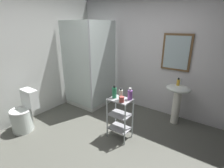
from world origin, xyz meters
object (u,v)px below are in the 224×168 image
object	(u,v)px
shower_stall	(91,86)
rinse_cup	(122,99)
conditioner_bottle_purple	(130,95)
hand_soap_bottle	(178,82)
lotion_bottle_white	(121,95)
pedestal_sink	(177,97)
body_wash_bottle_green	(114,92)
toilet	(24,114)
storage_cart	(120,115)

from	to	relation	value
shower_stall	rinse_cup	bearing A→B (deg)	-29.36
rinse_cup	conditioner_bottle_purple	bearing A→B (deg)	71.96
hand_soap_bottle	rinse_cup	size ratio (longest dim) A/B	1.57
conditioner_bottle_purple	lotion_bottle_white	bearing A→B (deg)	-137.10
pedestal_sink	hand_soap_bottle	world-z (taller)	hand_soap_bottle
body_wash_bottle_green	rinse_cup	world-z (taller)	body_wash_bottle_green
toilet	body_wash_bottle_green	world-z (taller)	body_wash_bottle_green
shower_stall	storage_cart	bearing A→B (deg)	-28.15
toilet	conditioner_bottle_purple	size ratio (longest dim) A/B	3.82
rinse_cup	body_wash_bottle_green	bearing A→B (deg)	159.09
shower_stall	toilet	bearing A→B (deg)	-99.58
toilet	body_wash_bottle_green	size ratio (longest dim) A/B	3.58
pedestal_sink	shower_stall	bearing A→B (deg)	-170.48
body_wash_bottle_green	lotion_bottle_white	xyz separation A→B (m)	(0.13, -0.01, -0.00)
storage_cart	shower_stall	bearing A→B (deg)	151.85
toilet	conditioner_bottle_purple	world-z (taller)	conditioner_bottle_purple
pedestal_sink	toilet	xyz separation A→B (m)	(-2.25, -1.90, -0.26)
conditioner_bottle_purple	rinse_cup	world-z (taller)	conditioner_bottle_purple
hand_soap_bottle	rinse_cup	distance (m)	1.26
conditioner_bottle_purple	rinse_cup	distance (m)	0.18
body_wash_bottle_green	conditioner_bottle_purple	size ratio (longest dim) A/B	1.06
hand_soap_bottle	rinse_cup	world-z (taller)	hand_soap_bottle
lotion_bottle_white	rinse_cup	size ratio (longest dim) A/B	2.21
body_wash_bottle_green	shower_stall	bearing A→B (deg)	149.42
shower_stall	conditioner_bottle_purple	bearing A→B (deg)	-23.18
body_wash_bottle_green	lotion_bottle_white	world-z (taller)	body_wash_bottle_green
storage_cart	conditioner_bottle_purple	size ratio (longest dim) A/B	3.71
hand_soap_bottle	lotion_bottle_white	distance (m)	1.23
pedestal_sink	storage_cart	size ratio (longest dim) A/B	1.09
pedestal_sink	body_wash_bottle_green	distance (m)	1.33
pedestal_sink	toilet	distance (m)	2.96
body_wash_bottle_green	storage_cart	bearing A→B (deg)	3.88
conditioner_bottle_purple	hand_soap_bottle	bearing A→B (deg)	62.64
shower_stall	lotion_bottle_white	world-z (taller)	shower_stall
hand_soap_bottle	rinse_cup	bearing A→B (deg)	-116.06
conditioner_bottle_purple	toilet	bearing A→B (deg)	-151.65
storage_cart	hand_soap_bottle	bearing A→B (deg)	58.95
conditioner_bottle_purple	body_wash_bottle_green	bearing A→B (deg)	-159.21
toilet	conditioner_bottle_purple	bearing A→B (deg)	28.35
conditioner_bottle_purple	shower_stall	bearing A→B (deg)	156.82
shower_stall	body_wash_bottle_green	bearing A→B (deg)	-30.58
pedestal_sink	conditioner_bottle_purple	bearing A→B (deg)	-118.43
lotion_bottle_white	rinse_cup	world-z (taller)	lotion_bottle_white
pedestal_sink	conditioner_bottle_purple	distance (m)	1.12
hand_soap_bottle	body_wash_bottle_green	distance (m)	1.29
rinse_cup	hand_soap_bottle	bearing A→B (deg)	63.94
storage_cart	rinse_cup	bearing A→B (deg)	-45.87
shower_stall	hand_soap_bottle	distance (m)	2.04
shower_stall	conditioner_bottle_purple	world-z (taller)	shower_stall
toilet	body_wash_bottle_green	distance (m)	1.79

